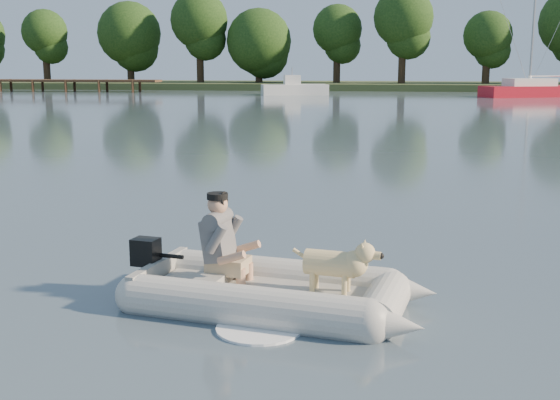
# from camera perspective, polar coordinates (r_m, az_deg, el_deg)

# --- Properties ---
(water) EXTENTS (160.00, 160.00, 0.00)m
(water) POSITION_cam_1_polar(r_m,az_deg,el_deg) (7.33, -6.70, -9.27)
(water) COLOR slate
(water) RESTS_ON ground
(shore_bank) EXTENTS (160.00, 12.00, 0.70)m
(shore_bank) POSITION_cam_1_polar(r_m,az_deg,el_deg) (68.69, 6.65, 9.17)
(shore_bank) COLOR #47512D
(shore_bank) RESTS_ON water
(dock) EXTENTS (18.00, 2.00, 1.04)m
(dock) POSITION_cam_1_polar(r_m,az_deg,el_deg) (64.92, -17.50, 8.86)
(dock) COLOR #4C331E
(dock) RESTS_ON water
(treeline) EXTENTS (71.02, 7.35, 9.27)m
(treeline) POSITION_cam_1_polar(r_m,az_deg,el_deg) (68.03, 3.52, 13.61)
(treeline) COLOR #332316
(treeline) RESTS_ON shore_bank
(dinghy) EXTENTS (4.80, 3.78, 1.27)m
(dinghy) POSITION_cam_1_polar(r_m,az_deg,el_deg) (7.35, -0.46, -4.74)
(dinghy) COLOR #AAAAA5
(dinghy) RESTS_ON water
(man) EXTENTS (0.75, 0.68, 0.98)m
(man) POSITION_cam_1_polar(r_m,az_deg,el_deg) (7.57, -4.92, -2.95)
(man) COLOR #5A5A5E
(man) RESTS_ON dinghy
(dog) EXTENTS (0.89, 0.45, 0.57)m
(dog) POSITION_cam_1_polar(r_m,az_deg,el_deg) (7.25, 4.10, -5.51)
(dog) COLOR #CEB776
(dog) RESTS_ON dinghy
(outboard_motor) EXTENTS (0.42, 0.33, 0.72)m
(outboard_motor) POSITION_cam_1_polar(r_m,az_deg,el_deg) (8.02, -10.80, -5.45)
(outboard_motor) COLOR black
(outboard_motor) RESTS_ON dinghy
(motorboat) EXTENTS (5.68, 3.45, 2.25)m
(motorboat) POSITION_cam_1_polar(r_m,az_deg,el_deg) (55.67, 1.19, 9.59)
(motorboat) COLOR white
(motorboat) RESTS_ON water
(sailboat) EXTENTS (8.38, 5.09, 11.06)m
(sailboat) POSITION_cam_1_polar(r_m,az_deg,el_deg) (55.85, 19.95, 8.39)
(sailboat) COLOR red
(sailboat) RESTS_ON water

